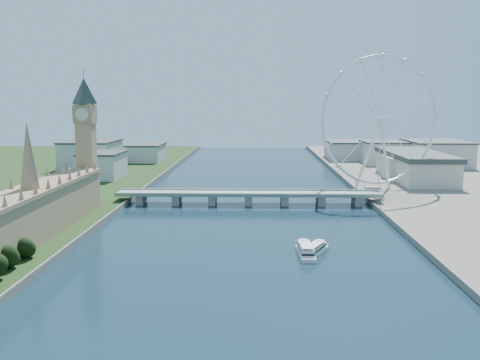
{
  "coord_description": "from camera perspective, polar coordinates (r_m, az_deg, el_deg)",
  "views": [
    {
      "loc": [
        6.29,
        -139.2,
        84.23
      ],
      "look_at": [
        -4.36,
        210.0,
        33.31
      ],
      "focal_mm": 40.0,
      "sensor_mm": 36.0,
      "label": 1
    }
  ],
  "objects": [
    {
      "name": "tour_boat_far",
      "position": [
        304.87,
        8.0,
        -7.83
      ],
      "size": [
        19.56,
        29.82,
        6.51
      ],
      "primitive_type": null,
      "rotation": [
        0.0,
        0.0,
        -0.45
      ],
      "color": "#E2EAC4",
      "rests_on": "ground"
    },
    {
      "name": "parliament_range",
      "position": [
        343.45,
        -21.35,
        -3.32
      ],
      "size": [
        24.0,
        200.0,
        70.0
      ],
      "color": "tan",
      "rests_on": "ground"
    },
    {
      "name": "big_ben",
      "position": [
        438.63,
        -16.16,
        5.66
      ],
      "size": [
        20.02,
        20.02,
        110.0
      ],
      "color": "tan",
      "rests_on": "ground"
    },
    {
      "name": "westminster_bridge",
      "position": [
        446.04,
        0.91,
        -1.73
      ],
      "size": [
        220.0,
        22.0,
        9.5
      ],
      "color": "gray",
      "rests_on": "ground"
    },
    {
      "name": "county_hall",
      "position": [
        599.62,
        18.07,
        -0.19
      ],
      "size": [
        54.0,
        144.0,
        35.0
      ],
      "primitive_type": null,
      "color": "beige",
      "rests_on": "ground"
    },
    {
      "name": "city_skyline",
      "position": [
        703.28,
        4.43,
        2.78
      ],
      "size": [
        505.0,
        280.0,
        32.0
      ],
      "color": "beige",
      "rests_on": "ground"
    },
    {
      "name": "tour_boat_near",
      "position": [
        301.08,
        6.99,
        -8.02
      ],
      "size": [
        9.72,
        32.9,
        7.23
      ],
      "primitive_type": null,
      "rotation": [
        0.0,
        0.0,
        0.04
      ],
      "color": "silver",
      "rests_on": "ground"
    },
    {
      "name": "london_eye",
      "position": [
        507.45,
        14.78,
        6.13
      ],
      "size": [
        113.6,
        39.12,
        124.3
      ],
      "color": "silver",
      "rests_on": "ground"
    }
  ]
}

